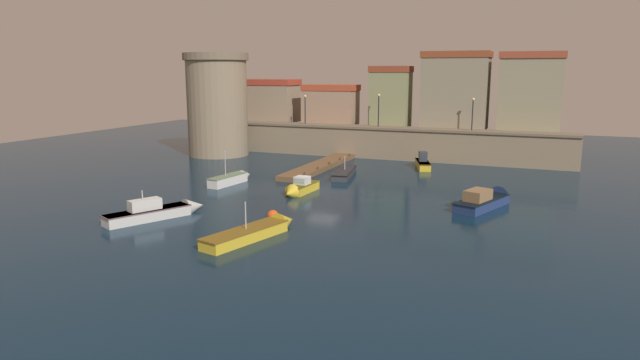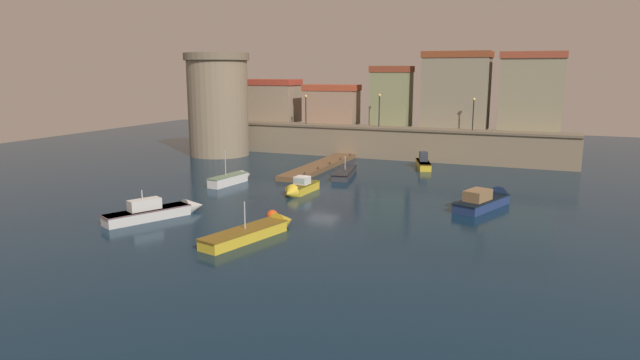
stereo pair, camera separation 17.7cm
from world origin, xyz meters
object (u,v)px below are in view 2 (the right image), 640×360
Objects in this scene: quay_lamp_0 at (306,105)px; moored_boat_4 at (159,211)px; moored_boat_6 at (423,162)px; fortress_tower at (218,104)px; moored_boat_0 at (232,178)px; moored_boat_2 at (487,200)px; moored_boat_3 at (346,171)px; quay_lamp_1 at (379,105)px; quay_lamp_2 at (473,109)px; moored_boat_1 at (257,230)px; mooring_buoy_0 at (272,216)px; moored_boat_5 at (299,188)px.

quay_lamp_0 reaches higher than moored_boat_4.
fortress_tower is at bearing 73.52° from moored_boat_6.
moored_boat_0 is (1.33, -19.05, -5.36)m from quay_lamp_0.
moored_boat_3 reaches higher than moored_boat_2.
moored_boat_4 is at bearing -84.76° from quay_lamp_0.
moored_boat_2 is at bearing -23.82° from fortress_tower.
quay_lamp_1 is at bearing -10.29° from moored_boat_3.
quay_lamp_0 is at bearing 30.98° from moored_boat_4.
moored_boat_6 reaches higher than moored_boat_2.
fortress_tower reaches higher than moored_boat_6.
quay_lamp_2 reaches higher than moored_boat_0.
fortress_tower reaches higher than moored_boat_1.
moored_boat_1 is at bearing -86.48° from quay_lamp_1.
moored_boat_2 is at bearing 32.50° from mooring_buoy_0.
moored_boat_3 is (-13.87, 8.19, -0.16)m from moored_boat_2.
quay_lamp_2 reaches higher than moored_boat_5.
fortress_tower is 28.58m from quay_lamp_2.
moored_boat_5 is (-14.44, -1.42, -0.02)m from moored_boat_2.
moored_boat_1 reaches higher than mooring_buoy_0.
moored_boat_1 is at bearing -53.82° from fortress_tower.
fortress_tower reaches higher than quay_lamp_1.
moored_boat_6 is (4.04, 27.86, 0.12)m from moored_boat_1.
moored_boat_4 is 8.69× the size of mooring_buoy_0.
quay_lamp_0 is at bearing 70.43° from moored_boat_2.
moored_boat_1 reaches higher than moored_boat_4.
moored_boat_0 is 0.78× the size of moored_boat_2.
moored_boat_5 is (-10.78, -20.56, -5.35)m from quay_lamp_2.
moored_boat_3 reaches higher than moored_boat_6.
moored_boat_4 is (-16.43, -31.00, -5.33)m from quay_lamp_2.
quay_lamp_1 reaches higher than moored_boat_6.
quay_lamp_1 is 32.07m from moored_boat_4.
fortress_tower is 28.93m from moored_boat_4.
quay_lamp_1 is at bearing 18.15° from moored_boat_1.
moored_boat_4 is (-20.09, -11.86, -0.01)m from moored_boat_2.
moored_boat_3 is at bearing 119.62° from moored_boat_6.
quay_lamp_2 is (19.27, -0.00, 0.00)m from quay_lamp_0.
mooring_buoy_0 is at bearing -50.55° from fortress_tower.
quay_lamp_2 is (28.12, 5.10, -0.11)m from fortress_tower.
moored_boat_1 reaches higher than moored_boat_2.
quay_lamp_0 reaches higher than mooring_buoy_0.
mooring_buoy_0 is (0.59, -16.65, -0.32)m from moored_boat_3.
quay_lamp_0 is at bearing 109.28° from mooring_buoy_0.
moored_boat_6 is (-4.25, -4.36, -5.31)m from quay_lamp_2.
moored_boat_2 is 14.51m from moored_boat_5.
quay_lamp_2 is at bearing 31.11° from moored_boat_2.
moored_boat_1 reaches higher than moored_boat_3.
moored_boat_1 is (10.98, -32.22, -5.43)m from quay_lamp_0.
quay_lamp_1 is at bearing 35.81° from moored_boat_6.
quay_lamp_2 is 26.71m from moored_boat_0.
moored_boat_4 is 11.87m from moored_boat_5.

